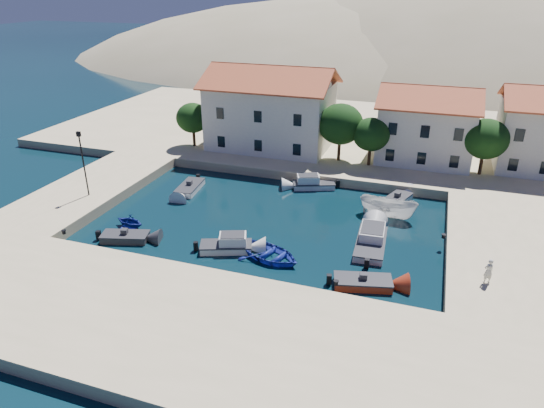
% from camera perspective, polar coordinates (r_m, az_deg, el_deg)
% --- Properties ---
extents(ground, '(400.00, 400.00, 0.00)m').
position_cam_1_polar(ground, '(35.23, -5.83, -9.10)').
color(ground, black).
rests_on(ground, ground).
extents(quay_south, '(52.00, 12.00, 1.00)m').
position_cam_1_polar(quay_south, '(30.68, -10.61, -14.14)').
color(quay_south, tan).
rests_on(quay_south, ground).
extents(quay_east, '(11.00, 20.00, 1.00)m').
position_cam_1_polar(quay_east, '(41.78, 27.34, -5.41)').
color(quay_east, tan).
rests_on(quay_east, ground).
extents(quay_west, '(8.00, 20.00, 1.00)m').
position_cam_1_polar(quay_west, '(51.92, -20.60, 1.56)').
color(quay_west, tan).
rests_on(quay_west, ground).
extents(quay_north, '(80.00, 36.00, 1.00)m').
position_cam_1_polar(quay_north, '(68.00, 9.13, 8.15)').
color(quay_north, tan).
rests_on(quay_north, ground).
extents(hills, '(254.00, 176.00, 99.00)m').
position_cam_1_polar(hills, '(156.23, 21.21, 7.09)').
color(hills, gray).
rests_on(hills, ground).
extents(building_left, '(14.70, 9.45, 9.70)m').
position_cam_1_polar(building_left, '(59.12, -0.13, 11.42)').
color(building_left, white).
rests_on(building_left, quay_north).
extents(building_mid, '(10.50, 8.40, 8.30)m').
position_cam_1_polar(building_mid, '(57.21, 17.75, 9.07)').
color(building_mid, white).
rests_on(building_mid, quay_north).
extents(trees, '(37.30, 5.30, 6.45)m').
position_cam_1_polar(trees, '(54.51, 9.61, 8.74)').
color(trees, '#382314').
rests_on(trees, quay_north).
extents(lamppost, '(0.35, 0.25, 6.22)m').
position_cam_1_polar(lamppost, '(48.14, -21.39, 5.10)').
color(lamppost, black).
rests_on(lamppost, quay_west).
extents(bollards, '(29.36, 9.56, 0.30)m').
position_cam_1_polar(bollards, '(36.78, 0.58, -5.27)').
color(bollards, black).
rests_on(bollards, ground).
extents(motorboat_grey_sw, '(4.14, 2.68, 1.25)m').
position_cam_1_polar(motorboat_grey_sw, '(41.93, -16.88, -3.75)').
color(motorboat_grey_sw, '#2D2D32').
rests_on(motorboat_grey_sw, ground).
extents(cabin_cruiser_south, '(4.43, 3.06, 1.60)m').
position_cam_1_polar(cabin_cruiser_south, '(38.77, -5.44, -4.85)').
color(cabin_cruiser_south, silver).
rests_on(cabin_cruiser_south, ground).
extents(rowboat_south, '(6.01, 5.09, 1.06)m').
position_cam_1_polar(rowboat_south, '(37.80, -0.25, -6.39)').
color(rowboat_south, navy).
rests_on(rowboat_south, ground).
extents(motorboat_red_se, '(4.36, 2.72, 1.25)m').
position_cam_1_polar(motorboat_red_se, '(35.04, 10.63, -9.07)').
color(motorboat_red_se, maroon).
rests_on(motorboat_red_se, ground).
extents(cabin_cruiser_east, '(2.58, 5.75, 1.60)m').
position_cam_1_polar(cabin_cruiser_east, '(39.83, 11.56, -4.41)').
color(cabin_cruiser_east, silver).
rests_on(cabin_cruiser_east, ground).
extents(boat_east, '(5.49, 2.72, 2.03)m').
position_cam_1_polar(boat_east, '(45.41, 13.39, -1.48)').
color(boat_east, silver).
rests_on(boat_east, ground).
extents(motorboat_white_ne, '(2.88, 4.06, 1.25)m').
position_cam_1_polar(motorboat_white_ne, '(48.43, 14.50, 0.48)').
color(motorboat_white_ne, silver).
rests_on(motorboat_white_ne, ground).
extents(rowboat_west, '(3.03, 2.72, 1.43)m').
position_cam_1_polar(rowboat_west, '(44.17, -16.31, -2.61)').
color(rowboat_west, navy).
rests_on(rowboat_west, ground).
extents(motorboat_white_west, '(2.36, 4.43, 1.25)m').
position_cam_1_polar(motorboat_white_west, '(50.40, -9.64, 1.91)').
color(motorboat_white_west, silver).
rests_on(motorboat_white_west, ground).
extents(cabin_cruiser_north, '(4.66, 3.24, 1.60)m').
position_cam_1_polar(cabin_cruiser_north, '(50.43, 4.93, 2.42)').
color(cabin_cruiser_north, silver).
rests_on(cabin_cruiser_north, ground).
extents(pedestrian, '(0.78, 0.68, 1.81)m').
position_cam_1_polar(pedestrian, '(35.79, 24.11, -7.20)').
color(pedestrian, beige).
rests_on(pedestrian, quay_east).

